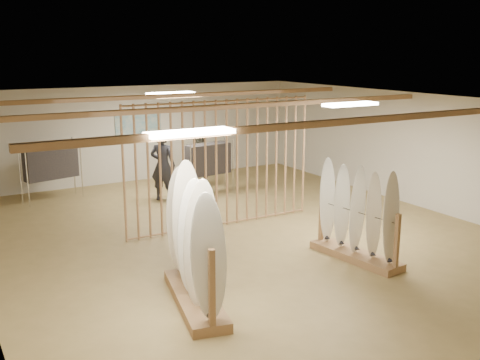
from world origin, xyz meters
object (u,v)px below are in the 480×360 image
clothing_rack_a (51,162)px  rack_left (194,260)px  shopper_a (163,161)px  rack_right (357,227)px  clothing_rack_b (208,159)px  shopper_b (201,157)px

clothing_rack_a → rack_left: bearing=-99.2°
clothing_rack_a → shopper_a: 2.87m
rack_right → clothing_rack_a: bearing=111.7°
clothing_rack_b → shopper_b: size_ratio=0.80×
clothing_rack_b → shopper_a: shopper_a is taller
rack_right → shopper_a: (-1.46, 5.75, 0.41)m
rack_left → clothing_rack_a: bearing=106.7°
rack_right → shopper_b: size_ratio=1.08×
rack_left → clothing_rack_a: 7.41m
rack_right → clothing_rack_b: 5.75m
rack_right → clothing_rack_a: rack_right is taller
rack_left → rack_right: (3.41, 0.21, -0.09)m
clothing_rack_a → shopper_b: 3.98m
clothing_rack_a → clothing_rack_b: bearing=-34.1°
rack_left → rack_right: 3.42m
clothing_rack_b → rack_left: bearing=-126.1°
rack_right → clothing_rack_b: (-0.15, 5.74, 0.33)m
shopper_b → rack_left: bearing=-75.8°
clothing_rack_a → shopper_b: size_ratio=0.86×
rack_left → clothing_rack_a: rack_left is taller
shopper_b → rack_right: bearing=-48.2°
rack_left → shopper_a: size_ratio=1.09×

